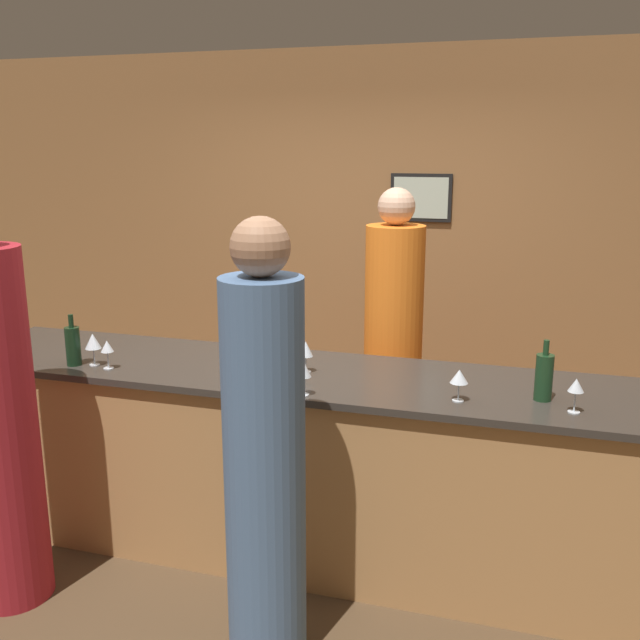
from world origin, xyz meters
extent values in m
plane|color=#4C3823|center=(0.00, 0.00, 0.00)|extent=(14.00, 14.00, 0.00)
cube|color=olive|center=(0.00, 1.94, 1.40)|extent=(8.00, 0.06, 2.80)
cube|color=black|center=(0.39, 1.89, 1.75)|extent=(0.44, 0.02, 0.34)
cube|color=#B7C6B2|center=(0.39, 1.88, 1.75)|extent=(0.39, 0.00, 0.29)
cube|color=#B27F4C|center=(0.00, 0.00, 0.48)|extent=(3.54, 0.72, 0.97)
cube|color=#332D28|center=(0.00, 0.00, 0.99)|extent=(3.60, 0.78, 0.03)
cylinder|color=orange|center=(0.43, 0.75, 0.84)|extent=(0.34, 0.34, 1.67)
sphere|color=tan|center=(0.43, 0.75, 1.78)|extent=(0.21, 0.21, 0.21)
cylinder|color=#4C6B93|center=(0.21, -0.81, 0.82)|extent=(0.33, 0.33, 1.63)
sphere|color=#A37556|center=(0.21, -0.81, 1.75)|extent=(0.23, 0.23, 0.23)
cylinder|color=#19381E|center=(1.27, -0.08, 1.11)|extent=(0.08, 0.08, 0.21)
cylinder|color=#19381E|center=(1.27, -0.08, 1.25)|extent=(0.03, 0.03, 0.07)
cylinder|color=black|center=(-1.07, -0.23, 1.10)|extent=(0.08, 0.08, 0.20)
cylinder|color=black|center=(-1.07, -0.23, 1.24)|extent=(0.03, 0.03, 0.07)
cylinder|color=silver|center=(-0.86, -0.24, 1.01)|extent=(0.05, 0.05, 0.00)
cylinder|color=silver|center=(-0.86, -0.24, 1.05)|extent=(0.01, 0.01, 0.09)
cone|color=silver|center=(-0.86, -0.24, 1.12)|extent=(0.07, 0.07, 0.06)
cylinder|color=silver|center=(-0.96, -0.21, 1.01)|extent=(0.05, 0.05, 0.00)
cylinder|color=silver|center=(-0.96, -0.21, 1.05)|extent=(0.01, 0.01, 0.09)
cone|color=silver|center=(-0.96, -0.21, 1.13)|extent=(0.08, 0.08, 0.08)
cylinder|color=silver|center=(0.13, 0.00, 1.01)|extent=(0.05, 0.05, 0.00)
cylinder|color=silver|center=(0.13, 0.00, 1.05)|extent=(0.01, 0.01, 0.08)
cone|color=silver|center=(0.13, 0.00, 1.12)|extent=(0.07, 0.07, 0.08)
cylinder|color=silver|center=(1.40, -0.20, 1.01)|extent=(0.05, 0.05, 0.00)
cylinder|color=silver|center=(1.40, -0.20, 1.05)|extent=(0.01, 0.01, 0.09)
cone|color=silver|center=(1.40, -0.20, 1.13)|extent=(0.07, 0.07, 0.06)
cylinder|color=silver|center=(0.22, -0.33, 1.01)|extent=(0.05, 0.05, 0.00)
cylinder|color=silver|center=(0.22, -0.33, 1.05)|extent=(0.01, 0.01, 0.08)
cone|color=silver|center=(0.22, -0.33, 1.13)|extent=(0.07, 0.07, 0.08)
cylinder|color=silver|center=(0.91, -0.20, 1.01)|extent=(0.05, 0.05, 0.00)
cylinder|color=silver|center=(0.91, -0.20, 1.05)|extent=(0.01, 0.01, 0.08)
cone|color=silver|center=(0.91, -0.20, 1.12)|extent=(0.08, 0.08, 0.06)
camera|label=1|loc=(1.18, -3.26, 2.11)|focal=40.00mm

